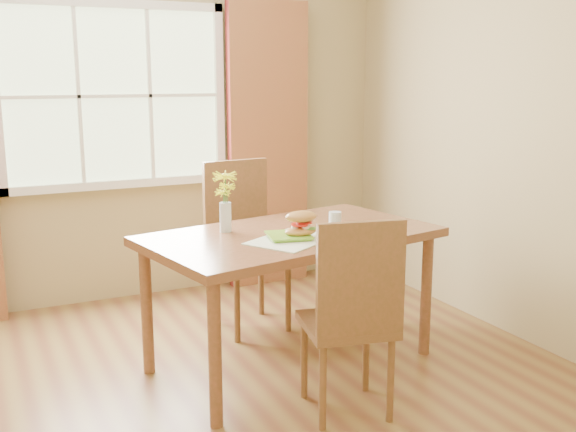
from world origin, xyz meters
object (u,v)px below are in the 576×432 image
(chair_far, at_px, (243,236))
(croissant_sandwich, at_px, (301,224))
(dining_table, at_px, (291,246))
(chair_near, at_px, (353,311))
(flower_vase, at_px, (225,196))
(water_glass, at_px, (335,222))

(chair_far, bearing_deg, croissant_sandwich, -95.57)
(dining_table, distance_m, chair_near, 0.72)
(dining_table, xyz_separation_m, chair_far, (-0.01, 0.72, -0.10))
(flower_vase, bearing_deg, croissant_sandwich, -47.77)
(chair_near, height_order, water_glass, chair_near)
(dining_table, relative_size, chair_near, 1.74)
(chair_near, relative_size, flower_vase, 2.95)
(water_glass, bearing_deg, croissant_sandwich, -160.67)
(water_glass, distance_m, flower_vase, 0.64)
(dining_table, bearing_deg, chair_near, -102.23)
(dining_table, xyz_separation_m, croissant_sandwich, (-0.02, -0.16, 0.16))
(chair_near, xyz_separation_m, croissant_sandwich, (-0.00, 0.54, 0.32))
(chair_far, bearing_deg, chair_near, -95.15)
(chair_near, distance_m, croissant_sandwich, 0.63)
(chair_near, bearing_deg, chair_far, 101.80)
(dining_table, relative_size, croissant_sandwich, 9.18)
(chair_near, height_order, croissant_sandwich, chair_near)
(chair_far, bearing_deg, water_glass, -77.14)
(dining_table, bearing_deg, croissant_sandwich, -108.02)
(chair_near, distance_m, flower_vase, 1.03)
(water_glass, relative_size, flower_vase, 0.31)
(dining_table, height_order, chair_near, chair_near)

